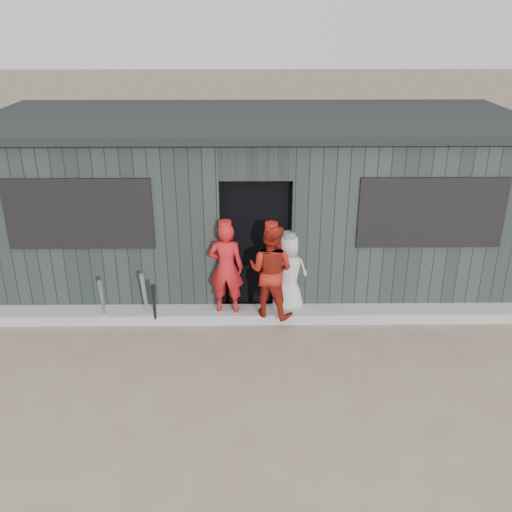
{
  "coord_description": "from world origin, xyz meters",
  "views": [
    {
      "loc": [
        -0.08,
        -5.37,
        4.09
      ],
      "look_at": [
        0.0,
        1.8,
        1.0
      ],
      "focal_mm": 40.0,
      "sensor_mm": 36.0,
      "label": 1
    }
  ],
  "objects_px": {
    "dugout": "(255,198)",
    "bat_left": "(103,302)",
    "player_red_left": "(226,268)",
    "player_red_right": "(271,271)",
    "player_grey_back": "(288,274)",
    "bat_mid": "(145,298)",
    "bat_right": "(154,305)"
  },
  "relations": [
    {
      "from": "bat_left",
      "to": "player_red_left",
      "type": "relative_size",
      "value": 0.59
    },
    {
      "from": "player_grey_back",
      "to": "player_red_right",
      "type": "bearing_deg",
      "value": 52.7
    },
    {
      "from": "dugout",
      "to": "bat_left",
      "type": "bearing_deg",
      "value": -138.94
    },
    {
      "from": "player_red_right",
      "to": "bat_right",
      "type": "bearing_deg",
      "value": 29.22
    },
    {
      "from": "dugout",
      "to": "bat_right",
      "type": "bearing_deg",
      "value": -125.96
    },
    {
      "from": "player_red_left",
      "to": "player_red_right",
      "type": "xyz_separation_m",
      "value": [
        0.62,
        -0.11,
        0.01
      ]
    },
    {
      "from": "player_red_right",
      "to": "player_grey_back",
      "type": "relative_size",
      "value": 1.09
    },
    {
      "from": "player_red_left",
      "to": "player_grey_back",
      "type": "relative_size",
      "value": 1.07
    },
    {
      "from": "player_red_right",
      "to": "bat_left",
      "type": "bearing_deg",
      "value": 25.78
    },
    {
      "from": "bat_left",
      "to": "player_red_left",
      "type": "distance_m",
      "value": 1.78
    },
    {
      "from": "bat_right",
      "to": "player_red_left",
      "type": "distance_m",
      "value": 1.11
    },
    {
      "from": "bat_right",
      "to": "dugout",
      "type": "xyz_separation_m",
      "value": [
        1.4,
        1.93,
        0.92
      ]
    },
    {
      "from": "bat_left",
      "to": "dugout",
      "type": "height_order",
      "value": "dugout"
    },
    {
      "from": "player_red_right",
      "to": "player_red_left",
      "type": "bearing_deg",
      "value": 13.81
    },
    {
      "from": "bat_mid",
      "to": "player_grey_back",
      "type": "height_order",
      "value": "player_grey_back"
    },
    {
      "from": "bat_left",
      "to": "player_grey_back",
      "type": "distance_m",
      "value": 2.63
    },
    {
      "from": "player_red_left",
      "to": "bat_left",
      "type": "bearing_deg",
      "value": 10.01
    },
    {
      "from": "bat_right",
      "to": "dugout",
      "type": "bearing_deg",
      "value": 54.04
    },
    {
      "from": "player_red_right",
      "to": "player_grey_back",
      "type": "height_order",
      "value": "player_red_right"
    },
    {
      "from": "bat_right",
      "to": "dugout",
      "type": "distance_m",
      "value": 2.56
    },
    {
      "from": "player_red_right",
      "to": "dugout",
      "type": "relative_size",
      "value": 0.16
    },
    {
      "from": "bat_right",
      "to": "player_red_right",
      "type": "bearing_deg",
      "value": 4.9
    },
    {
      "from": "player_red_left",
      "to": "dugout",
      "type": "xyz_separation_m",
      "value": [
        0.41,
        1.68,
        0.47
      ]
    },
    {
      "from": "player_red_right",
      "to": "bat_mid",
      "type": "bearing_deg",
      "value": 23.87
    },
    {
      "from": "bat_left",
      "to": "player_red_right",
      "type": "xyz_separation_m",
      "value": [
        2.33,
        0.06,
        0.44
      ]
    },
    {
      "from": "player_red_left",
      "to": "player_red_right",
      "type": "relative_size",
      "value": 0.99
    },
    {
      "from": "player_grey_back",
      "to": "bat_right",
      "type": "bearing_deg",
      "value": 16.31
    },
    {
      "from": "player_red_left",
      "to": "player_grey_back",
      "type": "xyz_separation_m",
      "value": [
        0.88,
        0.2,
        -0.2
      ]
    },
    {
      "from": "bat_mid",
      "to": "dugout",
      "type": "height_order",
      "value": "dugout"
    },
    {
      "from": "player_red_right",
      "to": "dugout",
      "type": "distance_m",
      "value": 1.87
    },
    {
      "from": "bat_mid",
      "to": "bat_right",
      "type": "height_order",
      "value": "bat_mid"
    },
    {
      "from": "bat_right",
      "to": "player_grey_back",
      "type": "xyz_separation_m",
      "value": [
        1.87,
        0.45,
        0.25
      ]
    }
  ]
}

